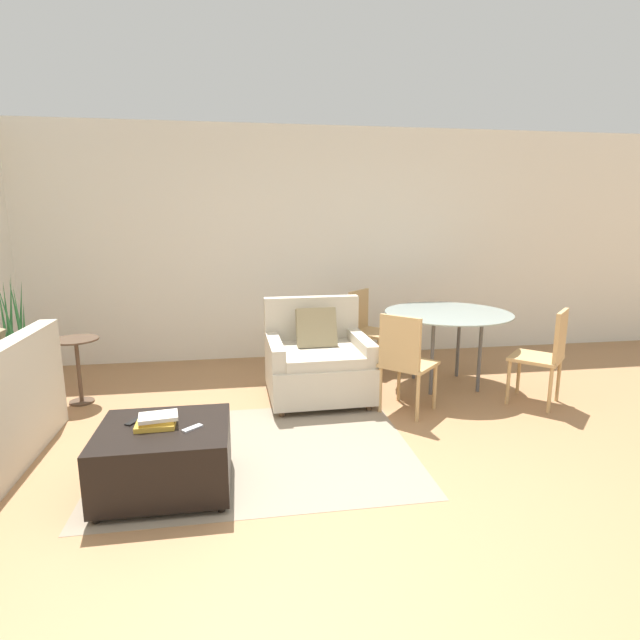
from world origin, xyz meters
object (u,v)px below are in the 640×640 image
ottoman (165,456)px  tv_remote_secondary (192,428)px  dining_chair_near_right (547,351)px  dining_chair_near_left (405,357)px  dining_table (448,319)px  side_table (78,358)px  tv_remote_primary (135,421)px  dining_chair_far_left (366,324)px  book_stack (157,421)px  potted_plant (21,375)px  armchair (318,362)px

ottoman → tv_remote_secondary: tv_remote_secondary is taller
dining_chair_near_right → dining_chair_near_left: bearing=180.0°
dining_table → dining_chair_near_left: dining_chair_near_left is taller
dining_chair_near_right → tv_remote_secondary: bearing=-161.5°
side_table → tv_remote_primary: bearing=-63.0°
ottoman → tv_remote_primary: size_ratio=5.56×
side_table → ottoman: bearing=-59.5°
ottoman → dining_chair_far_left: 3.01m
dining_chair_near_left → tv_remote_secondary: bearing=-149.2°
ottoman → book_stack: bearing=160.0°
dining_chair_near_right → book_stack: bearing=-163.8°
book_stack → ottoman: bearing=-20.0°
dining_chair_near_right → potted_plant: bearing=171.0°
ottoman → dining_chair_near_right: 3.40m
ottoman → side_table: 1.98m
ottoman → dining_chair_near_left: size_ratio=0.89×
armchair → potted_plant: (-2.72, 0.21, -0.06)m
potted_plant → dining_table: size_ratio=0.96×
ottoman → dining_chair_near_right: (3.24, 0.97, 0.28)m
book_stack → dining_chair_near_left: dining_chair_near_left is taller
tv_remote_secondary → dining_chair_near_left: (1.71, 1.02, 0.08)m
book_stack → potted_plant: bearing=130.7°
tv_remote_primary → dining_chair_near_right: 3.54m
tv_remote_primary → side_table: side_table is taller
dining_chair_far_left → dining_chair_near_left: bearing=-90.0°
armchair → dining_table: 1.40m
dining_table → ottoman: bearing=-147.4°
book_stack → dining_chair_near_right: bearing=16.2°
tv_remote_secondary → dining_chair_near_right: (3.06, 1.02, 0.08)m
armchair → ottoman: bearing=-128.8°
armchair → tv_remote_secondary: (-1.03, -1.56, 0.09)m
side_table → dining_table: 3.58m
ottoman → tv_remote_secondary: bearing=-16.5°
tv_remote_primary → side_table: bearing=117.0°
armchair → dining_chair_near_left: size_ratio=1.08×
book_stack → tv_remote_secondary: size_ratio=2.07×
ottoman → tv_remote_secondary: (0.18, -0.05, 0.20)m
tv_remote_primary → book_stack: bearing=-33.4°
potted_plant → dining_chair_near_left: 3.49m
ottoman → book_stack: size_ratio=3.02×
dining_table → potted_plant: bearing=178.9°
dining_chair_far_left → armchair: bearing=-130.2°
dining_chair_near_right → dining_chair_far_left: same height
dining_chair_near_right → tv_remote_primary: bearing=-166.1°
armchair → book_stack: bearing=-129.9°
dining_chair_near_right → dining_chair_far_left: (-1.35, 1.35, 0.00)m
book_stack → dining_table: bearing=32.0°
armchair → tv_remote_secondary: armchair is taller
book_stack → dining_table: (2.61, 1.63, 0.23)m
tv_remote_secondary → dining_chair_far_left: (1.71, 2.37, 0.08)m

